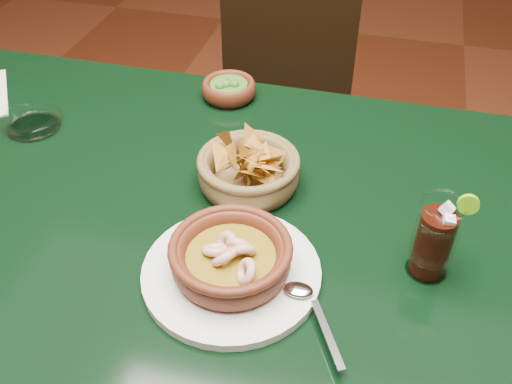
% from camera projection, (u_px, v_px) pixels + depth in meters
% --- Properties ---
extents(dining_table, '(1.20, 0.80, 0.75)m').
position_uv_depth(dining_table, '(182.00, 240.00, 1.00)').
color(dining_table, black).
rests_on(dining_table, ground).
extents(dining_chair, '(0.44, 0.44, 0.87)m').
position_uv_depth(dining_chair, '(282.00, 115.00, 1.63)').
color(dining_chair, black).
rests_on(dining_chair, ground).
extents(shrimp_plate, '(0.31, 0.25, 0.08)m').
position_uv_depth(shrimp_plate, '(231.00, 261.00, 0.79)').
color(shrimp_plate, silver).
rests_on(shrimp_plate, dining_table).
extents(chip_basket, '(0.20, 0.20, 0.13)m').
position_uv_depth(chip_basket, '(249.00, 170.00, 0.94)').
color(chip_basket, brown).
rests_on(chip_basket, dining_table).
extents(guacamole_ramekin, '(0.13, 0.13, 0.04)m').
position_uv_depth(guacamole_ramekin, '(229.00, 89.00, 1.17)').
color(guacamole_ramekin, '#481C0F').
rests_on(guacamole_ramekin, dining_table).
extents(cola_drink, '(0.13, 0.13, 0.15)m').
position_uv_depth(cola_drink, '(435.00, 239.00, 0.78)').
color(cola_drink, white).
rests_on(cola_drink, dining_table).
extents(glass_ashtray, '(0.12, 0.12, 0.03)m').
position_uv_depth(glass_ashtray, '(32.00, 122.00, 1.09)').
color(glass_ashtray, white).
rests_on(glass_ashtray, dining_table).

